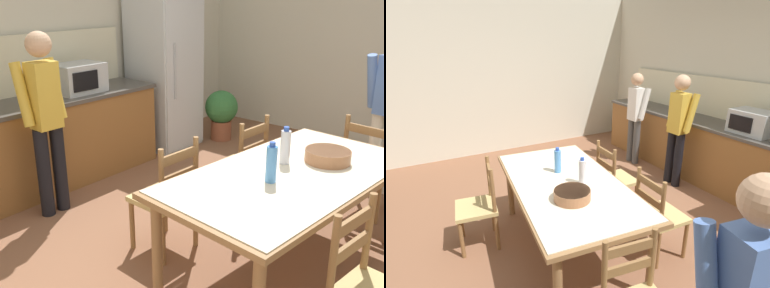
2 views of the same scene
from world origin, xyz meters
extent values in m
plane|color=brown|center=(0.00, 0.00, 0.00)|extent=(8.32, 8.32, 0.00)
cube|color=beige|center=(0.00, 2.66, 1.45)|extent=(6.52, 0.12, 2.90)
cube|color=brown|center=(-0.71, 2.23, 0.44)|extent=(3.48, 0.62, 0.87)
cube|color=silver|center=(1.51, 2.20, 0.94)|extent=(0.71, 0.68, 1.87)
cube|color=silver|center=(1.51, 1.85, 0.94)|extent=(0.68, 0.02, 1.80)
cylinder|color=#A5AAB2|center=(1.29, 1.83, 1.03)|extent=(0.02, 0.02, 0.65)
cube|color=#B2B7BC|center=(0.21, 2.21, 1.06)|extent=(0.50, 0.38, 0.30)
cube|color=black|center=(0.16, 2.01, 1.06)|extent=(0.30, 0.01, 0.19)
cylinder|color=olive|center=(-0.82, 0.12, 0.36)|extent=(0.07, 0.07, 0.72)
cylinder|color=olive|center=(0.91, -0.06, 0.36)|extent=(0.07, 0.07, 0.72)
cube|color=olive|center=(0.00, -0.37, 0.74)|extent=(2.02, 1.20, 0.04)
cube|color=beige|center=(0.00, -0.37, 0.76)|extent=(1.94, 1.15, 0.01)
cylinder|color=#4C8ED6|center=(-0.24, -0.35, 0.88)|extent=(0.07, 0.07, 0.24)
cylinder|color=#2D51B2|center=(-0.24, -0.35, 1.02)|extent=(0.04, 0.04, 0.03)
cylinder|color=silver|center=(0.11, -0.26, 0.88)|extent=(0.07, 0.07, 0.24)
cylinder|color=#2D51B2|center=(0.11, -0.26, 1.02)|extent=(0.04, 0.04, 0.03)
cylinder|color=#9E6642|center=(0.33, -0.48, 0.81)|extent=(0.32, 0.32, 0.09)
cylinder|color=#9E6642|center=(0.33, -0.48, 0.84)|extent=(0.31, 0.31, 0.02)
cylinder|color=olive|center=(-0.16, 0.66, 0.21)|extent=(0.04, 0.04, 0.41)
cylinder|color=olive|center=(-0.51, 0.68, 0.21)|extent=(0.04, 0.04, 0.41)
cylinder|color=olive|center=(-0.17, 0.32, 0.21)|extent=(0.04, 0.04, 0.41)
cylinder|color=olive|center=(-0.53, 0.34, 0.21)|extent=(0.04, 0.04, 0.41)
cube|color=tan|center=(-0.34, 0.50, 0.43)|extent=(0.44, 0.42, 0.04)
cylinder|color=olive|center=(-0.17, 0.32, 0.68)|extent=(0.04, 0.04, 0.46)
cylinder|color=olive|center=(-0.53, 0.34, 0.68)|extent=(0.04, 0.04, 0.46)
cube|color=olive|center=(-0.35, 0.33, 0.81)|extent=(0.36, 0.04, 0.07)
cube|color=olive|center=(-0.35, 0.33, 0.66)|extent=(0.36, 0.04, 0.07)
cylinder|color=olive|center=(0.71, 0.57, 0.21)|extent=(0.04, 0.04, 0.41)
cylinder|color=olive|center=(0.35, 0.59, 0.21)|extent=(0.04, 0.04, 0.41)
cylinder|color=olive|center=(0.69, 0.23, 0.21)|extent=(0.04, 0.04, 0.41)
cylinder|color=olive|center=(0.33, 0.25, 0.21)|extent=(0.04, 0.04, 0.41)
cube|color=tan|center=(0.52, 0.41, 0.43)|extent=(0.44, 0.42, 0.04)
cylinder|color=olive|center=(0.69, 0.23, 0.68)|extent=(0.04, 0.04, 0.46)
cylinder|color=olive|center=(0.33, 0.25, 0.68)|extent=(0.04, 0.04, 0.46)
cube|color=olive|center=(0.51, 0.24, 0.81)|extent=(0.36, 0.05, 0.07)
cube|color=olive|center=(0.51, 0.24, 0.66)|extent=(0.36, 0.05, 0.07)
cylinder|color=olive|center=(-0.67, -0.96, 0.68)|extent=(0.04, 0.04, 0.46)
cylinder|color=olive|center=(-0.31, -1.01, 0.68)|extent=(0.04, 0.04, 0.46)
cube|color=olive|center=(-0.49, -0.99, 0.81)|extent=(0.36, 0.07, 0.07)
cube|color=olive|center=(-0.49, -0.99, 0.66)|extent=(0.36, 0.07, 0.07)
cylinder|color=olive|center=(1.48, -0.35, 0.21)|extent=(0.04, 0.04, 0.41)
cylinder|color=olive|center=(1.10, -0.66, 0.21)|extent=(0.04, 0.04, 0.41)
cylinder|color=olive|center=(1.15, -0.31, 0.21)|extent=(0.04, 0.04, 0.41)
cube|color=tan|center=(1.29, -0.51, 0.43)|extent=(0.45, 0.47, 0.04)
cylinder|color=olive|center=(1.15, -0.31, 0.68)|extent=(0.04, 0.04, 0.46)
cube|color=olive|center=(1.12, -0.48, 0.81)|extent=(0.07, 0.36, 0.07)
cube|color=olive|center=(1.12, -0.48, 0.66)|extent=(0.07, 0.36, 0.07)
cylinder|color=black|center=(-0.62, 1.68, 0.40)|extent=(0.12, 0.12, 0.80)
cylinder|color=black|center=(-0.46, 1.68, 0.40)|extent=(0.12, 0.12, 0.80)
cube|color=gold|center=(-0.54, 1.68, 1.09)|extent=(0.23, 0.18, 0.57)
sphere|color=tan|center=(-0.54, 1.68, 1.51)|extent=(0.21, 0.21, 0.21)
cylinder|color=gold|center=(-0.69, 1.74, 1.11)|extent=(0.09, 0.22, 0.54)
cylinder|color=gold|center=(-0.38, 1.74, 1.11)|extent=(0.09, 0.22, 0.54)
cylinder|color=silver|center=(1.83, -0.36, 0.40)|extent=(0.12, 0.12, 0.79)
cylinder|color=#5175BC|center=(1.78, -0.27, 1.10)|extent=(0.23, 0.12, 0.54)
cylinder|color=brown|center=(2.14, 1.76, 0.13)|extent=(0.28, 0.28, 0.26)
sphere|color=#337038|center=(2.14, 1.76, 0.45)|extent=(0.44, 0.44, 0.44)
camera|label=1|loc=(-2.60, -1.65, 1.94)|focal=42.00mm
camera|label=2|loc=(2.34, -1.55, 2.08)|focal=28.00mm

